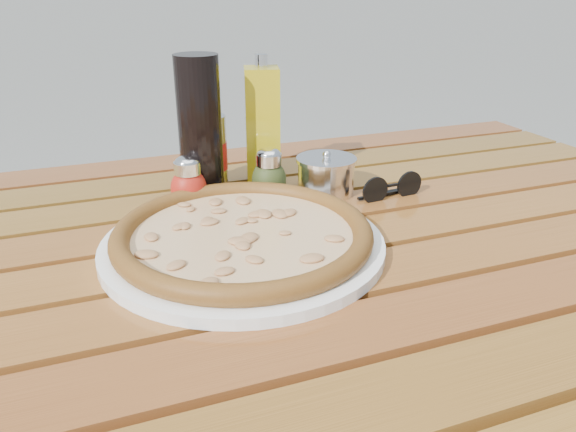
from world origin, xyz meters
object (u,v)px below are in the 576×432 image
object	(u,v)px
pepper_shaker	(188,183)
sunglasses	(391,188)
table	(293,292)
soda_can	(206,153)
plate	(243,245)
oregano_shaker	(269,175)
pizza	(243,234)
dark_bottle	(200,129)
olive_oil_cruet	(262,125)
parmesan_tin	(326,175)

from	to	relation	value
pepper_shaker	sunglasses	distance (m)	0.31
table	soda_can	bearing A→B (deg)	102.91
table	pepper_shaker	xyz separation A→B (m)	(-0.10, 0.17, 0.11)
table	plate	bearing A→B (deg)	177.16
oregano_shaker	soda_can	distance (m)	0.11
pizza	dark_bottle	distance (m)	0.22
oregano_shaker	sunglasses	world-z (taller)	oregano_shaker
plate	oregano_shaker	xyz separation A→B (m)	(0.09, 0.16, 0.03)
pepper_shaker	sunglasses	xyz separation A→B (m)	(0.30, -0.07, -0.02)
dark_bottle	olive_oil_cruet	world-z (taller)	dark_bottle
oregano_shaker	olive_oil_cruet	size ratio (longest dim) A/B	0.39
pepper_shaker	parmesan_tin	bearing A→B (deg)	-4.47
pizza	soda_can	world-z (taller)	soda_can
oregano_shaker	soda_can	bearing A→B (deg)	134.89
table	sunglasses	size ratio (longest dim) A/B	12.73
sunglasses	plate	bearing A→B (deg)	-165.39
pepper_shaker	olive_oil_cruet	xyz separation A→B (m)	(0.14, 0.07, 0.06)
oregano_shaker	parmesan_tin	bearing A→B (deg)	-7.86
pepper_shaker	soda_can	distance (m)	0.09
plate	olive_oil_cruet	bearing A→B (deg)	65.98
pepper_shaker	sunglasses	bearing A→B (deg)	-13.51
pizza	dark_bottle	bearing A→B (deg)	91.42
plate	table	bearing A→B (deg)	-2.84
table	pepper_shaker	world-z (taller)	pepper_shaker
table	soda_can	world-z (taller)	soda_can
soda_can	parmesan_tin	size ratio (longest dim) A/B	1.13
olive_oil_cruet	parmesan_tin	xyz separation A→B (m)	(0.08, -0.09, -0.07)
oregano_shaker	table	bearing A→B (deg)	-98.05
dark_bottle	parmesan_tin	xyz separation A→B (m)	(0.19, -0.05, -0.08)
soda_can	table	bearing A→B (deg)	-77.09
olive_oil_cruet	sunglasses	size ratio (longest dim) A/B	1.91
sunglasses	parmesan_tin	bearing A→B (deg)	142.92
plate	soda_can	bearing A→B (deg)	87.28
dark_bottle	parmesan_tin	bearing A→B (deg)	-15.36
table	plate	xyz separation A→B (m)	(-0.07, 0.00, 0.08)
soda_can	olive_oil_cruet	distance (m)	0.10
table	soda_can	size ratio (longest dim) A/B	11.67
table	oregano_shaker	xyz separation A→B (m)	(0.02, 0.17, 0.11)
pizza	oregano_shaker	distance (m)	0.19
table	pizza	xyz separation A→B (m)	(-0.07, 0.00, 0.10)
dark_bottle	parmesan_tin	size ratio (longest dim) A/B	2.07
oregano_shaker	dark_bottle	size ratio (longest dim) A/B	0.37
plate	parmesan_tin	size ratio (longest dim) A/B	3.38
parmesan_tin	sunglasses	world-z (taller)	parmesan_tin
plate	soda_can	xyz separation A→B (m)	(0.01, 0.24, 0.05)
soda_can	parmesan_tin	xyz separation A→B (m)	(0.17, -0.09, -0.03)
table	olive_oil_cruet	bearing A→B (deg)	80.80
dark_bottle	soda_can	world-z (taller)	dark_bottle
table	parmesan_tin	bearing A→B (deg)	52.95
table	pizza	bearing A→B (deg)	177.16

